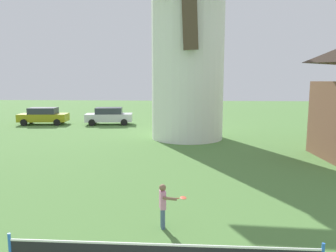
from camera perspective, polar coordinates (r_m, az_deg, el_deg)
name	(u,v)px	position (r m, az deg, el deg)	size (l,w,h in m)	color
windmill	(188,36)	(22.44, 3.59, 15.87)	(8.61, 5.69, 14.44)	white
player_far	(163,203)	(8.98, -0.81, -13.68)	(0.79, 0.41, 1.26)	slate
parked_car_mustard	(43,116)	(31.46, -21.42, 1.72)	(4.46, 2.21, 1.56)	#999919
parked_car_silver	(109,116)	(29.82, -10.52, 1.82)	(4.40, 2.30, 1.56)	silver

